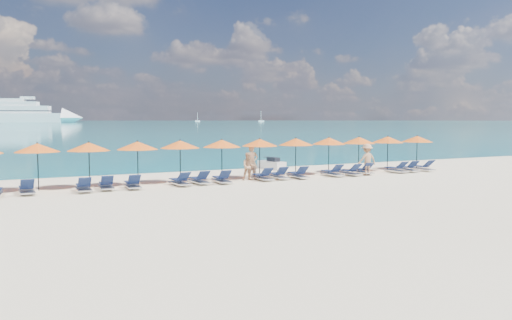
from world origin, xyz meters
name	(u,v)px	position (x,y,z in m)	size (l,w,h in m)	color
ground	(284,190)	(0.00, 0.00, 0.00)	(1400.00, 1400.00, 0.00)	beige
sea	(23,122)	(0.00, 660.00, 0.01)	(1600.00, 1300.00, 0.01)	#1FA9B2
cruise_ship	(20,114)	(-4.64, 512.63, 8.49)	(117.61, 51.59, 32.63)	white
sailboat_near	(198,121)	(197.31, 575.74, 1.17)	(6.23, 2.08, 11.43)	white
sailboat_far	(261,121)	(241.66, 486.08, 1.25)	(6.65, 2.22, 12.20)	white
jetski	(272,164)	(4.14, 9.06, 0.32)	(1.19, 2.28, 0.77)	silver
beachgoer_a	(252,162)	(0.46, 4.43, 0.94)	(0.69, 0.45, 1.89)	tan
beachgoer_b	(249,166)	(0.05, 4.02, 0.77)	(0.74, 0.43, 1.53)	tan
beachgoer_c	(367,159)	(7.49, 3.23, 0.94)	(1.22, 0.57, 1.89)	tan
umbrella_1	(37,148)	(-10.48, 4.88, 2.02)	(2.10, 2.10, 2.28)	black
umbrella_2	(89,147)	(-8.19, 4.74, 2.02)	(2.10, 2.10, 2.28)	black
umbrella_3	(137,146)	(-5.83, 4.72, 2.02)	(2.10, 2.10, 2.28)	black
umbrella_4	(180,144)	(-3.54, 4.91, 2.02)	(2.10, 2.10, 2.28)	black
umbrella_5	(222,144)	(-1.23, 4.76, 2.02)	(2.10, 2.10, 2.28)	black
umbrella_6	(260,143)	(1.14, 4.86, 2.02)	(2.10, 2.10, 2.28)	black
umbrella_7	(296,142)	(3.48, 4.80, 2.02)	(2.10, 2.10, 2.28)	black
umbrella_8	(329,141)	(5.87, 4.87, 2.02)	(2.10, 2.10, 2.28)	black
umbrella_9	(359,140)	(8.12, 4.84, 2.02)	(2.10, 2.10, 2.28)	black
umbrella_10	(388,140)	(10.50, 4.91, 2.02)	(2.10, 2.10, 2.28)	black
umbrella_11	(417,139)	(12.94, 4.82, 2.02)	(2.10, 2.10, 2.28)	black
lounger_2	(27,189)	(-11.02, 3.75, 0.24)	(0.70, 1.73, 0.66)	silver
lounger_3	(84,187)	(-8.64, 3.42, 0.24)	(0.66, 1.71, 0.66)	silver
lounger_4	(106,185)	(-7.58, 3.64, 0.24)	(0.75, 1.74, 0.66)	silver
lounger_5	(132,184)	(-6.39, 3.47, 0.24)	(0.69, 1.72, 0.66)	silver
lounger_6	(180,181)	(-4.01, 3.52, 0.24)	(0.77, 1.75, 0.66)	silver
lounger_7	(199,180)	(-2.93, 3.65, 0.24)	(0.73, 1.74, 0.66)	silver
lounger_8	(222,179)	(-1.76, 3.47, 0.24)	(0.71, 1.73, 0.66)	silver
lounger_9	(262,176)	(0.68, 3.62, 0.24)	(0.63, 1.70, 0.66)	silver
lounger_10	(278,175)	(1.74, 3.75, 0.24)	(0.71, 1.73, 0.66)	silver
lounger_11	(298,174)	(2.92, 3.57, 0.24)	(0.72, 1.73, 0.66)	silver
lounger_12	(332,172)	(5.28, 3.61, 0.24)	(0.66, 1.71, 0.66)	silver
lounger_13	(349,172)	(6.38, 3.45, 0.24)	(0.76, 1.75, 0.66)	silver
lounger_14	(363,171)	(7.55, 3.67, 0.24)	(0.79, 1.75, 0.66)	silver
lounger_15	(396,169)	(9.99, 3.47, 0.24)	(0.62, 1.70, 0.66)	silver
lounger_16	(408,168)	(11.03, 3.59, 0.24)	(0.75, 1.74, 0.66)	silver
lounger_17	(423,167)	(12.27, 3.56, 0.24)	(0.64, 1.71, 0.66)	silver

